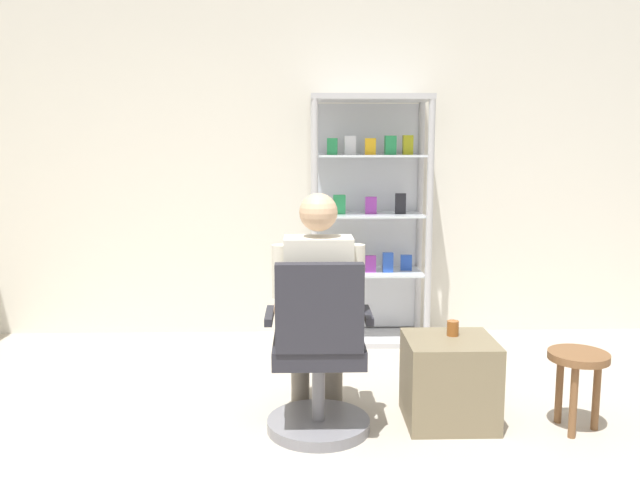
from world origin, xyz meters
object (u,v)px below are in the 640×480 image
storage_crate (449,380)px  display_cabinet_main (369,218)px  office_chair (319,363)px  tea_glass (453,328)px  wooden_stool (578,368)px  seated_shopkeeper (318,297)px

storage_crate → display_cabinet_main: bearing=100.6°
display_cabinet_main → office_chair: (-0.43, -1.73, -0.57)m
office_chair → display_cabinet_main: bearing=75.9°
tea_glass → wooden_stool: tea_glass is taller
seated_shopkeeper → storage_crate: size_ratio=2.66×
wooden_stool → tea_glass: bearing=163.5°
display_cabinet_main → storage_crate: 1.77m
display_cabinet_main → tea_glass: 1.62m
display_cabinet_main → tea_glass: display_cabinet_main is taller
wooden_stool → storage_crate: bearing=169.2°
storage_crate → tea_glass: (0.03, 0.06, 0.28)m
tea_glass → wooden_stool: size_ratio=0.19×
display_cabinet_main → tea_glass: bearing=-78.0°
storage_crate → wooden_stool: size_ratio=1.11×
storage_crate → office_chair: bearing=-168.8°
display_cabinet_main → wooden_stool: size_ratio=4.36×
office_chair → tea_glass: office_chair is taller
storage_crate → wooden_stool: (0.66, -0.13, 0.11)m
seated_shopkeeper → office_chair: bearing=-90.0°
storage_crate → seated_shopkeeper: bearing=178.5°
storage_crate → wooden_stool: bearing=-10.8°
wooden_stool → display_cabinet_main: bearing=119.4°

